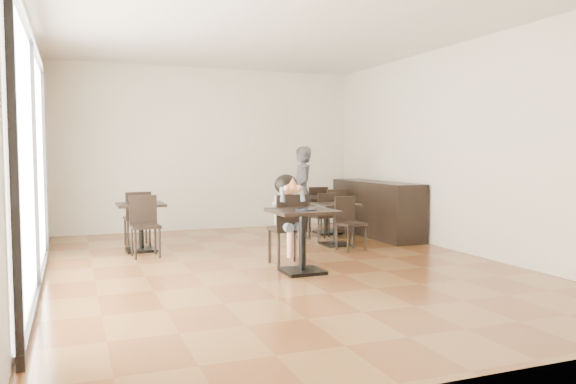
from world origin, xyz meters
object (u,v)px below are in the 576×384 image
chair_back_a (316,208)px  chair_back_b (341,214)px  child_table (302,241)px  cafe_table_mid (335,224)px  chair_mid_a (322,217)px  chair_mid_b (351,224)px  child_chair (287,229)px  child (287,220)px  chair_left_a (137,218)px  cafe_table_back (328,215)px  chair_left_b (145,227)px  adult_patron (302,192)px  cafe_table_left (141,227)px

chair_back_a → chair_back_b: same height
child_table → cafe_table_mid: bearing=53.1°
chair_mid_a → chair_back_b: size_ratio=0.97×
cafe_table_mid → chair_mid_b: chair_mid_b is taller
chair_back_a → child_chair: bearing=66.9°
child → chair_left_a: bearing=125.9°
child_table → chair_back_b: (1.79, 2.50, 0.03)m
cafe_table_back → chair_left_b: 3.71m
adult_patron → chair_left_a: adult_patron is taller
cafe_table_mid → chair_mid_a: chair_mid_a is taller
cafe_table_left → chair_left_a: size_ratio=0.83×
cafe_table_left → child: bearing=-46.7°
cafe_table_mid → chair_left_a: chair_left_a is taller
child → chair_back_b: (1.79, 1.95, -0.18)m
child_table → cafe_table_back: (1.79, 3.05, -0.05)m
chair_mid_a → chair_back_a: (0.45, 1.27, 0.01)m
child_table → chair_left_b: 2.51m
child_chair → chair_back_b: (1.79, 1.95, -0.06)m
child_table → cafe_table_left: (-1.72, 2.38, -0.03)m
adult_patron → chair_back_b: (0.65, -0.25, -0.39)m
child → chair_back_b: child is taller
chair_left_a → chair_back_a: 3.57m
cafe_table_mid → chair_back_b: bearing=57.9°
child_table → chair_mid_a: 2.68m
cafe_table_mid → chair_left_b: 3.06m
chair_left_a → chair_mid_b: bearing=148.4°
child → chair_mid_b: 1.51m
child_table → cafe_table_mid: child_table is taller
cafe_table_mid → chair_back_b: (0.45, 0.72, 0.08)m
chair_mid_a → cafe_table_left: bearing=-8.3°
cafe_table_back → chair_back_b: size_ratio=0.83×
chair_mid_a → child_table: bearing=52.9°
adult_patron → cafe_table_mid: (0.20, -0.97, -0.47)m
cafe_table_mid → cafe_table_back: bearing=70.4°
child → chair_back_a: 3.53m
child_table → cafe_table_left: size_ratio=1.09×
cafe_table_left → chair_mid_b: bearing=-20.7°
adult_patron → cafe_table_back: 0.85m
child_table → chair_left_a: 3.40m
chair_back_b → chair_mid_b: bearing=-102.4°
adult_patron → chair_back_a: adult_patron is taller
child_chair → cafe_table_back: bearing=-125.6°
chair_back_a → cafe_table_mid: bearing=83.3°
chair_left_b → chair_left_a: bearing=87.6°
child_table → chair_mid_b: 1.81m
child_chair → child: child is taller
chair_left_a → chair_back_b: 3.54m
chair_left_a → chair_back_b: size_ratio=1.04×
chair_mid_b → chair_back_b: bearing=63.1°
chair_left_b → chair_back_a: (3.51, 1.76, -0.02)m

